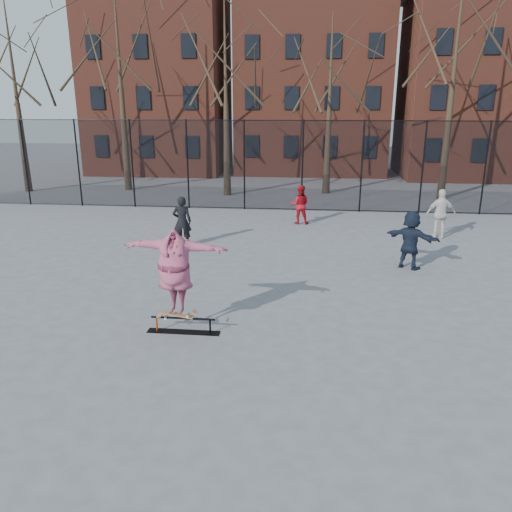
# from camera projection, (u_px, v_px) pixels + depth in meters

# --- Properties ---
(ground) EXTENTS (100.00, 100.00, 0.00)m
(ground) POSITION_uv_depth(u_px,v_px,m) (231.00, 335.00, 10.46)
(ground) COLOR #5D5E62
(skate_rail) EXTENTS (1.56, 0.24, 0.34)m
(skate_rail) POSITION_uv_depth(u_px,v_px,m) (183.00, 326.00, 10.57)
(skate_rail) COLOR black
(skate_rail) RESTS_ON ground
(skateboard) EXTENTS (0.75, 0.18, 0.09)m
(skateboard) POSITION_uv_depth(u_px,v_px,m) (177.00, 315.00, 10.50)
(skateboard) COLOR #A47541
(skateboard) RESTS_ON skate_rail
(skater) EXTENTS (2.25, 0.77, 1.80)m
(skater) POSITION_uv_depth(u_px,v_px,m) (175.00, 273.00, 10.23)
(skater) COLOR #793C98
(skater) RESTS_ON skateboard
(bystander_black) EXTENTS (0.69, 0.53, 1.71)m
(bystander_black) POSITION_uv_depth(u_px,v_px,m) (182.00, 221.00, 16.79)
(bystander_black) COLOR black
(bystander_black) RESTS_ON ground
(bystander_red) EXTENTS (0.76, 0.59, 1.55)m
(bystander_red) POSITION_uv_depth(u_px,v_px,m) (300.00, 205.00, 19.99)
(bystander_red) COLOR #AB0F19
(bystander_red) RESTS_ON ground
(bystander_white) EXTENTS (1.07, 0.51, 1.77)m
(bystander_white) POSITION_uv_depth(u_px,v_px,m) (441.00, 214.00, 17.80)
(bystander_white) COLOR silver
(bystander_white) RESTS_ON ground
(bystander_navy) EXTENTS (1.62, 1.28, 1.72)m
(bystander_navy) POSITION_uv_depth(u_px,v_px,m) (411.00, 240.00, 14.49)
(bystander_navy) COLOR #1A2235
(bystander_navy) RESTS_ON ground
(fence) EXTENTS (34.03, 0.07, 4.00)m
(fence) POSITION_uv_depth(u_px,v_px,m) (275.00, 165.00, 22.22)
(fence) COLOR black
(fence) RESTS_ON ground
(tree_row) EXTENTS (33.66, 7.46, 10.67)m
(tree_row) POSITION_uv_depth(u_px,v_px,m) (277.00, 47.00, 24.63)
(tree_row) COLOR black
(tree_row) RESTS_ON ground
(rowhouses) EXTENTS (29.00, 7.00, 13.00)m
(rowhouses) POSITION_uv_depth(u_px,v_px,m) (300.00, 82.00, 33.32)
(rowhouses) COLOR brown
(rowhouses) RESTS_ON ground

